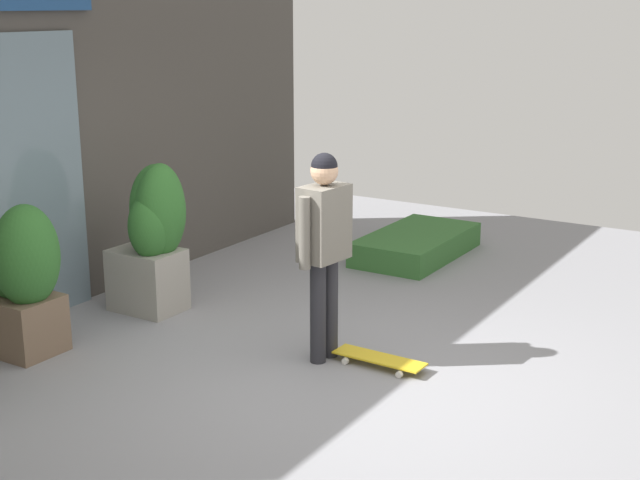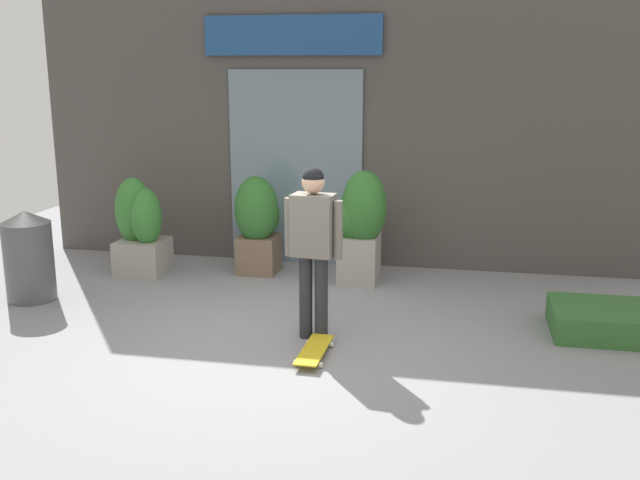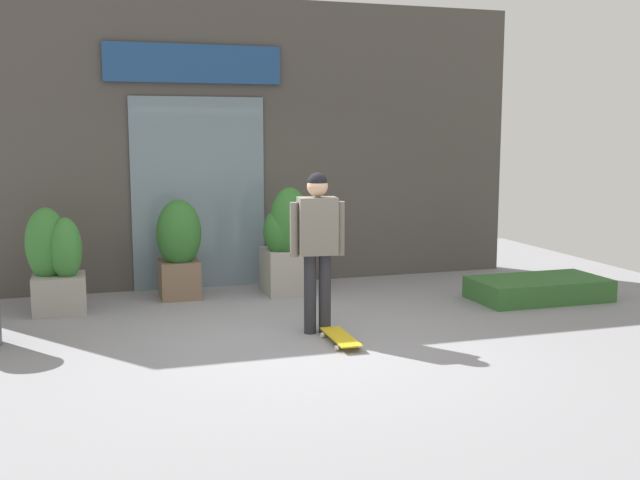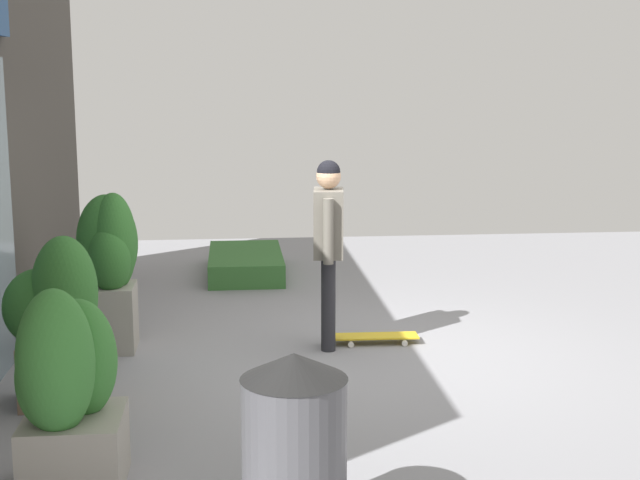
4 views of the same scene
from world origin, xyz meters
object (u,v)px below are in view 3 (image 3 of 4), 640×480
at_px(planter_box_right, 287,236).
at_px(skateboarder, 317,236).
at_px(planter_box_mid, 179,247).
at_px(skateboard, 340,337).
at_px(planter_box_left, 55,260).

bearing_deg(planter_box_right, skateboarder, -95.65).
bearing_deg(planter_box_mid, skateboard, -64.01).
distance_m(skateboard, planter_box_right, 2.54).
relative_size(skateboard, planter_box_left, 0.62).
height_order(skateboarder, planter_box_right, skateboarder).
distance_m(planter_box_left, planter_box_right, 2.89).
xyz_separation_m(planter_box_left, planter_box_mid, (1.50, 0.33, 0.05)).
distance_m(skateboarder, skateboard, 1.09).
bearing_deg(skateboarder, planter_box_right, -179.16).
bearing_deg(planter_box_mid, skateboarder, -61.49).
height_order(skateboard, planter_box_right, planter_box_right).
relative_size(planter_box_left, planter_box_mid, 0.98).
bearing_deg(planter_box_left, skateboarder, -34.47).
bearing_deg(skateboarder, planter_box_mid, -145.00).
bearing_deg(skateboarder, skateboard, 19.07).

